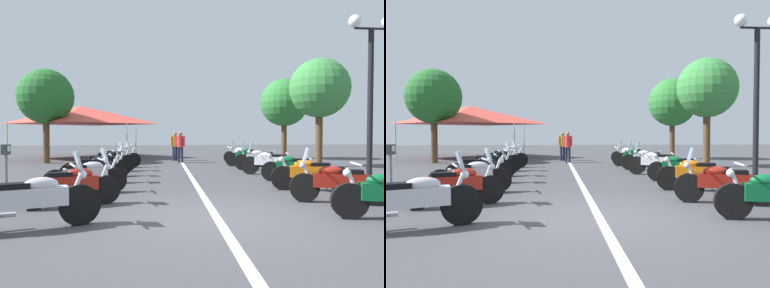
# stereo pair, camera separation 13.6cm
# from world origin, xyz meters

# --- Properties ---
(ground_plane) EXTENTS (80.00, 80.00, 0.00)m
(ground_plane) POSITION_xyz_m (0.00, 0.00, 0.00)
(ground_plane) COLOR #424247
(lane_centre_stripe) EXTENTS (23.68, 0.16, 0.01)m
(lane_centre_stripe) POSITION_xyz_m (5.45, 0.00, 0.00)
(lane_centre_stripe) COLOR beige
(lane_centre_stripe) RESTS_ON ground_plane
(motorcycle_left_row_0) EXTENTS (1.01, 2.11, 1.23)m
(motorcycle_left_row_0) POSITION_xyz_m (-0.55, 3.04, 0.48)
(motorcycle_left_row_0) COLOR black
(motorcycle_left_row_0) RESTS_ON ground_plane
(motorcycle_left_row_1) EXTENTS (0.94, 1.96, 1.20)m
(motorcycle_left_row_1) POSITION_xyz_m (1.25, 2.85, 0.46)
(motorcycle_left_row_1) COLOR black
(motorcycle_left_row_1) RESTS_ON ground_plane
(motorcycle_left_row_2) EXTENTS (0.77, 2.03, 1.00)m
(motorcycle_left_row_2) POSITION_xyz_m (2.84, 2.91, 0.45)
(motorcycle_left_row_2) COLOR black
(motorcycle_left_row_2) RESTS_ON ground_plane
(motorcycle_left_row_3) EXTENTS (0.70, 1.99, 1.21)m
(motorcycle_left_row_3) POSITION_xyz_m (4.61, 3.03, 0.47)
(motorcycle_left_row_3) COLOR black
(motorcycle_left_row_3) RESTS_ON ground_plane
(motorcycle_left_row_4) EXTENTS (0.96, 1.95, 1.19)m
(motorcycle_left_row_4) POSITION_xyz_m (6.21, 3.07, 0.46)
(motorcycle_left_row_4) COLOR black
(motorcycle_left_row_4) RESTS_ON ground_plane
(motorcycle_left_row_5) EXTENTS (0.96, 2.01, 1.22)m
(motorcycle_left_row_5) POSITION_xyz_m (7.93, 3.04, 0.48)
(motorcycle_left_row_5) COLOR black
(motorcycle_left_row_5) RESTS_ON ground_plane
(motorcycle_left_row_6) EXTENTS (0.74, 2.01, 1.01)m
(motorcycle_left_row_6) POSITION_xyz_m (9.59, 2.95, 0.46)
(motorcycle_left_row_6) COLOR black
(motorcycle_left_row_6) RESTS_ON ground_plane
(motorcycle_right_row_1) EXTENTS (0.92, 2.05, 1.21)m
(motorcycle_right_row_1) POSITION_xyz_m (1.12, -2.83, 0.47)
(motorcycle_right_row_1) COLOR black
(motorcycle_right_row_1) RESTS_ON ground_plane
(motorcycle_right_row_2) EXTENTS (0.86, 2.07, 1.01)m
(motorcycle_right_row_2) POSITION_xyz_m (2.81, -2.93, 0.46)
(motorcycle_right_row_2) COLOR black
(motorcycle_right_row_2) RESTS_ON ground_plane
(motorcycle_right_row_3) EXTENTS (0.94, 1.91, 0.99)m
(motorcycle_right_row_3) POSITION_xyz_m (4.56, -3.09, 0.45)
(motorcycle_right_row_3) COLOR black
(motorcycle_right_row_3) RESTS_ON ground_plane
(motorcycle_right_row_4) EXTENTS (1.00, 1.95, 1.23)m
(motorcycle_right_row_4) POSITION_xyz_m (6.40, -2.87, 0.48)
(motorcycle_right_row_4) COLOR black
(motorcycle_right_row_4) RESTS_ON ground_plane
(motorcycle_right_row_5) EXTENTS (0.99, 2.12, 1.22)m
(motorcycle_right_row_5) POSITION_xyz_m (7.96, -3.01, 0.48)
(motorcycle_right_row_5) COLOR black
(motorcycle_right_row_5) RESTS_ON ground_plane
(motorcycle_right_row_6) EXTENTS (0.97, 1.99, 1.21)m
(motorcycle_right_row_6) POSITION_xyz_m (9.69, -2.86, 0.47)
(motorcycle_right_row_6) COLOR black
(motorcycle_right_row_6) RESTS_ON ground_plane
(motorcycle_right_row_7) EXTENTS (1.00, 1.93, 0.99)m
(motorcycle_right_row_7) POSITION_xyz_m (11.33, -3.05, 0.45)
(motorcycle_right_row_7) COLOR black
(motorcycle_right_row_7) RESTS_ON ground_plane
(street_lamp_twin_globe) EXTENTS (0.32, 1.22, 4.58)m
(street_lamp_twin_globe) POSITION_xyz_m (2.58, -4.42, 3.16)
(street_lamp_twin_globe) COLOR black
(street_lamp_twin_globe) RESTS_ON ground_plane
(parking_meter) EXTENTS (0.19, 0.14, 1.29)m
(parking_meter) POSITION_xyz_m (1.56, 4.31, 0.90)
(parking_meter) COLOR slate
(parking_meter) RESTS_ON ground_plane
(traffic_cone_0) EXTENTS (0.36, 0.36, 0.61)m
(traffic_cone_0) POSITION_xyz_m (5.57, -4.32, 0.29)
(traffic_cone_0) COLOR orange
(traffic_cone_0) RESTS_ON ground_plane
(traffic_cone_1) EXTENTS (0.36, 0.36, 0.61)m
(traffic_cone_1) POSITION_xyz_m (5.68, 4.22, 0.29)
(traffic_cone_1) COLOR orange
(traffic_cone_1) RESTS_ON ground_plane
(bystander_0) EXTENTS (0.33, 0.46, 1.61)m
(bystander_0) POSITION_xyz_m (12.14, 0.09, 0.94)
(bystander_0) COLOR #1E2338
(bystander_0) RESTS_ON ground_plane
(bystander_1) EXTENTS (0.32, 0.50, 1.59)m
(bystander_1) POSITION_xyz_m (13.47, 0.32, 0.93)
(bystander_1) COLOR #1E2338
(bystander_1) RESTS_ON ground_plane
(roadside_tree_0) EXTENTS (2.80, 2.80, 4.80)m
(roadside_tree_0) POSITION_xyz_m (12.31, 6.92, 3.38)
(roadside_tree_0) COLOR brown
(roadside_tree_0) RESTS_ON ground_plane
(roadside_tree_1) EXTENTS (2.82, 2.82, 4.78)m
(roadside_tree_1) POSITION_xyz_m (14.38, -6.23, 3.34)
(roadside_tree_1) COLOR brown
(roadside_tree_1) RESTS_ON ground_plane
(roadside_tree_2) EXTENTS (2.68, 2.68, 4.93)m
(roadside_tree_2) POSITION_xyz_m (9.36, -6.11, 3.56)
(roadside_tree_2) COLOR brown
(roadside_tree_2) RESTS_ON ground_plane
(event_tent) EXTENTS (6.85, 6.85, 3.20)m
(event_tent) POSITION_xyz_m (15.95, 6.00, 2.65)
(event_tent) COLOR #E54C3F
(event_tent) RESTS_ON ground_plane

